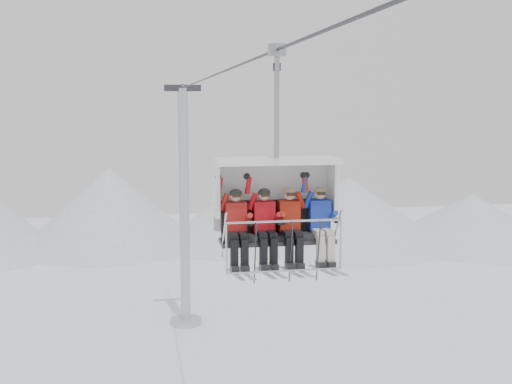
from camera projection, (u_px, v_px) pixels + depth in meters
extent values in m
cone|color=silver|center=(110.00, 207.00, 56.66)|extent=(16.00, 16.00, 7.00)
cone|color=silver|center=(235.00, 216.00, 57.80)|extent=(14.00, 14.00, 5.00)
cone|color=silver|center=(348.00, 211.00, 57.59)|extent=(18.00, 18.00, 6.00)
cone|color=silver|center=(472.00, 219.00, 57.72)|extent=(16.00, 16.00, 4.50)
cone|color=silver|center=(292.00, 211.00, 61.84)|extent=(12.00, 12.00, 4.50)
cylinder|color=#ADAFB4|center=(184.00, 209.00, 35.70)|extent=(0.56, 0.56, 13.30)
cylinder|color=#ADAFB4|center=(186.00, 321.00, 36.56)|extent=(1.80, 1.80, 0.30)
cube|color=#323237|center=(183.00, 88.00, 34.82)|extent=(2.00, 0.35, 0.35)
cylinder|color=#323237|center=(256.00, 58.00, 13.38)|extent=(0.06, 50.00, 0.06)
cube|color=black|center=(277.00, 236.00, 11.73)|extent=(2.01, 0.55, 0.10)
cube|color=black|center=(274.00, 215.00, 11.93)|extent=(2.01, 0.10, 0.58)
cube|color=#323237|center=(277.00, 241.00, 11.74)|extent=(2.10, 0.60, 0.08)
cube|color=white|center=(272.00, 194.00, 12.10)|extent=(2.24, 0.10, 1.33)
cube|color=white|center=(277.00, 161.00, 11.62)|extent=(2.24, 0.90, 0.10)
cylinder|color=silver|center=(284.00, 221.00, 11.14)|extent=(2.05, 0.04, 0.04)
cylinder|color=silver|center=(285.00, 271.00, 11.19)|extent=(2.05, 0.04, 0.04)
cylinder|color=#92949A|center=(277.00, 106.00, 11.51)|extent=(0.10, 0.10, 1.98)
cube|color=#92949A|center=(277.00, 50.00, 11.38)|extent=(0.30, 0.18, 0.22)
cube|color=#AA1B17|center=(236.00, 218.00, 11.58)|extent=(0.38, 0.26, 0.57)
sphere|color=tan|center=(236.00, 196.00, 11.49)|extent=(0.21, 0.21, 0.21)
cube|color=black|center=(234.00, 252.00, 11.21)|extent=(0.13, 0.15, 0.46)
cube|color=black|center=(245.00, 252.00, 11.24)|extent=(0.13, 0.15, 0.46)
cube|color=#AEB0B8|center=(235.00, 274.00, 11.16)|extent=(0.09, 1.69, 0.26)
cube|color=#AEB0B8|center=(246.00, 274.00, 11.19)|extent=(0.09, 1.69, 0.26)
cube|color=red|center=(264.00, 217.00, 11.67)|extent=(0.38, 0.26, 0.57)
sphere|color=tan|center=(264.00, 195.00, 11.58)|extent=(0.21, 0.21, 0.21)
cube|color=black|center=(263.00, 251.00, 11.30)|extent=(0.13, 0.15, 0.46)
cube|color=black|center=(274.00, 251.00, 11.33)|extent=(0.13, 0.15, 0.46)
cube|color=#AEB0B8|center=(265.00, 273.00, 11.25)|extent=(0.09, 1.69, 0.26)
cube|color=#AEB0B8|center=(275.00, 272.00, 11.28)|extent=(0.09, 1.69, 0.26)
cube|color=#AB210F|center=(289.00, 216.00, 11.76)|extent=(0.38, 0.26, 0.57)
sphere|color=tan|center=(289.00, 194.00, 11.66)|extent=(0.21, 0.21, 0.21)
cube|color=black|center=(289.00, 250.00, 11.38)|extent=(0.13, 0.15, 0.46)
cube|color=black|center=(299.00, 250.00, 11.42)|extent=(0.13, 0.15, 0.46)
cube|color=#AEB0B8|center=(290.00, 272.00, 11.33)|extent=(0.09, 1.69, 0.26)
cube|color=#AEB0B8|center=(300.00, 271.00, 11.37)|extent=(0.09, 1.69, 0.26)
cube|color=#1B36B0|center=(319.00, 215.00, 11.86)|extent=(0.38, 0.26, 0.57)
sphere|color=tan|center=(320.00, 194.00, 11.77)|extent=(0.21, 0.21, 0.21)
cube|color=beige|center=(320.00, 249.00, 11.49)|extent=(0.13, 0.15, 0.46)
cube|color=beige|center=(330.00, 248.00, 11.52)|extent=(0.13, 0.15, 0.46)
cube|color=#AEB0B8|center=(322.00, 270.00, 11.44)|extent=(0.09, 1.69, 0.26)
cube|color=#AEB0B8|center=(332.00, 270.00, 11.47)|extent=(0.09, 1.69, 0.26)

